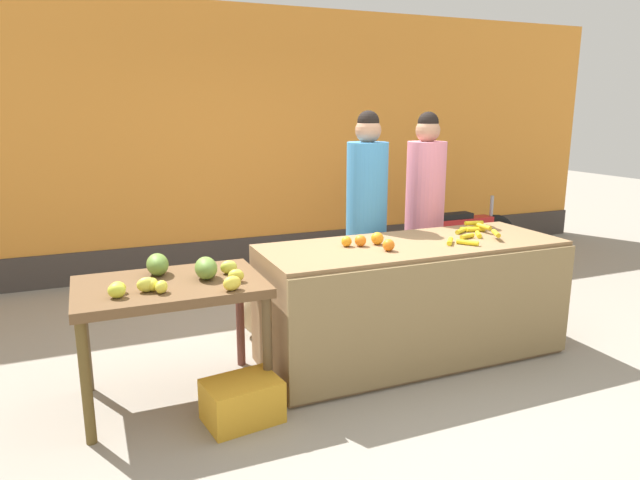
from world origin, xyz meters
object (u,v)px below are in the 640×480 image
(parked_motorcycle, at_px, (459,239))
(produce_crate, at_px, (242,401))
(vendor_woman_blue_shirt, at_px, (366,222))
(vendor_woman_pink_shirt, at_px, (424,216))
(produce_sack, at_px, (261,309))

(parked_motorcycle, height_order, produce_crate, parked_motorcycle)
(vendor_woman_blue_shirt, height_order, parked_motorcycle, vendor_woman_blue_shirt)
(parked_motorcycle, bearing_deg, vendor_woman_blue_shirt, -148.66)
(vendor_woman_pink_shirt, relative_size, parked_motorcycle, 1.14)
(vendor_woman_pink_shirt, bearing_deg, produce_crate, -149.91)
(parked_motorcycle, distance_m, produce_sack, 2.78)
(produce_crate, distance_m, produce_sack, 1.34)
(produce_crate, bearing_deg, parked_motorcycle, 34.56)
(produce_crate, bearing_deg, vendor_woman_blue_shirt, 38.27)
(produce_crate, bearing_deg, vendor_woman_pink_shirt, 30.09)
(produce_crate, bearing_deg, produce_sack, 68.21)
(vendor_woman_pink_shirt, distance_m, produce_sack, 1.65)
(vendor_woman_pink_shirt, height_order, produce_sack, vendor_woman_pink_shirt)
(vendor_woman_blue_shirt, height_order, produce_crate, vendor_woman_blue_shirt)
(vendor_woman_blue_shirt, bearing_deg, produce_sack, 170.44)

